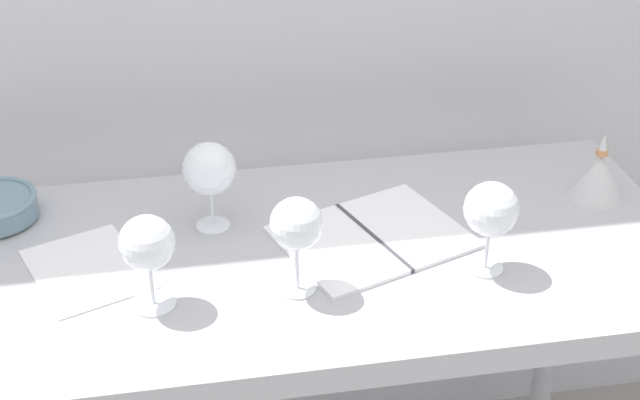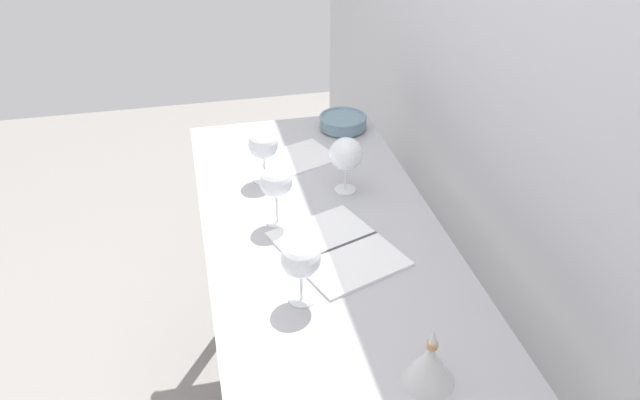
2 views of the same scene
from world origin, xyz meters
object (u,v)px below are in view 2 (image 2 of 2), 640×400
Objects in this scene: open_notebook at (337,249)px; wine_glass_near_left at (263,146)px; wine_glass_near_right at (301,260)px; wine_glass_far_left at (346,155)px; tasting_sheet_upper at (296,158)px; wine_glass_near_center at (276,183)px; tasting_bowl at (343,122)px; decanter_funnel at (430,364)px.

wine_glass_near_left is at bearing 177.94° from open_notebook.
wine_glass_near_right is 0.98× the size of wine_glass_far_left.
wine_glass_near_left is 0.71× the size of tasting_sheet_upper.
wine_glass_near_right is at bearing 0.47° from wine_glass_near_center.
tasting_sheet_upper is 0.28m from tasting_bowl.
tasting_sheet_upper is at bearing 161.36° from open_notebook.
tasting_sheet_upper is at bearing -174.88° from decanter_funnel.
wine_glass_near_right reaches higher than tasting_bowl.
tasting_bowl is (-0.70, 0.19, 0.02)m from open_notebook.
wine_glass_far_left is 0.32m from open_notebook.
tasting_bowl is at bearing 132.16° from wine_glass_near_left.
decanter_funnel is (0.63, 0.21, -0.08)m from wine_glass_near_center.
tasting_bowl is at bearing 110.00° from tasting_sheet_upper.
wine_glass_near_left is at bearing -179.79° from wine_glass_near_right.
wine_glass_near_left is at bearing -117.01° from wine_glass_far_left.
wine_glass_near_left reaches higher than open_notebook.
wine_glass_far_left reaches higher than wine_glass_near_left.
wine_glass_far_left is (-0.46, 0.23, 0.00)m from wine_glass_near_right.
wine_glass_far_left is at bearing 118.90° from wine_glass_near_center.
tasting_bowl is 1.18m from decanter_funnel.
tasting_bowl is (-0.29, 0.32, -0.09)m from wine_glass_near_left.
open_notebook is at bearing 18.07° from wine_glass_near_left.
wine_glass_near_center is 0.24m from open_notebook.
decanter_funnel is (0.99, 0.09, 0.05)m from tasting_sheet_upper.
wine_glass_near_left is at bearing -67.50° from tasting_sheet_upper.
wine_glass_near_center is at bearing -160.84° from open_notebook.
wine_glass_near_left is 1.00× the size of tasting_bowl.
wine_glass_near_right is 0.24m from open_notebook.
wine_glass_near_center is 1.27× the size of decanter_funnel.
wine_glass_near_center is 0.45× the size of open_notebook.
tasting_sheet_upper is (-0.23, -0.11, -0.12)m from wine_glass_far_left.
decanter_funnel is (0.47, 0.08, 0.04)m from open_notebook.
decanter_funnel is at bearing -11.09° from open_notebook.
wine_glass_near_center is 1.05× the size of wine_glass_near_left.
wine_glass_near_left reaches higher than tasting_bowl.
wine_glass_near_left is at bearing -47.84° from tasting_bowl.
wine_glass_near_right reaches higher than tasting_sheet_upper.
tasting_bowl is (-0.54, 0.33, -0.10)m from wine_glass_near_center.
wine_glass_near_left reaches higher than tasting_sheet_upper.
wine_glass_far_left is at bearing 62.99° from wine_glass_near_left.
wine_glass_near_right is 0.93m from tasting_bowl.
decanter_funnel reaches higher than tasting_bowl.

